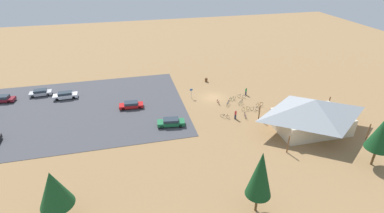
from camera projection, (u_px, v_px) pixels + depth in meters
name	position (u px, v px, depth m)	size (l,w,h in m)	color
ground	(213.00, 98.00, 61.56)	(160.00, 160.00, 0.00)	#937047
parking_lot_asphalt	(78.00, 110.00, 56.80)	(40.48, 28.54, 0.05)	#424247
bike_pavilion	(313.00, 113.00, 49.21)	(14.69, 10.45, 5.69)	beige
trash_bin	(206.00, 80.00, 68.75)	(0.60, 0.60, 0.90)	brown
lot_sign	(191.00, 92.00, 60.70)	(0.56, 0.08, 2.20)	#99999E
pine_center	(260.00, 174.00, 32.40)	(2.97, 2.97, 8.45)	brown
pine_midwest	(54.00, 189.00, 31.44)	(3.69, 3.69, 7.03)	brown
pine_far_east	(382.00, 133.00, 39.90)	(3.48, 3.48, 8.03)	brown
bicycle_teal_yard_center	(241.00, 102.00, 58.77)	(1.39, 1.28, 0.93)	black
bicycle_blue_mid_cluster	(228.00, 103.00, 58.44)	(1.06, 1.52, 0.87)	black
bicycle_purple_trailside	(245.00, 116.00, 54.14)	(0.52, 1.78, 0.89)	black
bicycle_silver_yard_right	(255.00, 109.00, 56.41)	(1.68, 0.58, 0.84)	black
bicycle_green_edge_north	(232.00, 99.00, 60.28)	(1.66, 0.62, 0.80)	black
bicycle_yellow_edge_south	(246.00, 109.00, 56.42)	(1.76, 0.48, 0.89)	black
bicycle_orange_lone_east	(259.00, 105.00, 57.94)	(1.73, 0.62, 0.90)	black
bicycle_red_back_row	(218.00, 102.00, 59.04)	(0.48, 1.66, 0.75)	black
bicycle_white_yard_left	(241.00, 96.00, 61.21)	(1.61, 0.80, 0.85)	black
bicycle_black_yard_front	(225.00, 116.00, 53.99)	(1.43, 1.05, 0.82)	black
car_silver_by_curb	(41.00, 93.00, 62.05)	(4.45, 2.05, 1.33)	#BCBCC1
car_white_near_entry	(65.00, 95.00, 60.78)	(4.84, 1.94, 1.43)	white
car_green_inner_stall	(171.00, 122.00, 51.41)	(4.94, 2.45, 1.35)	#1E6B3D
car_maroon_back_corner	(2.00, 99.00, 59.44)	(4.81, 2.41, 1.35)	maroon
car_red_front_row	(131.00, 105.00, 57.20)	(4.66, 2.01, 1.27)	red
visitor_at_bikes	(246.00, 91.00, 62.22)	(0.36, 0.36, 1.74)	#2D3347
visitor_by_pavilion	(235.00, 114.00, 53.39)	(0.39, 0.36, 1.82)	#2D3347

